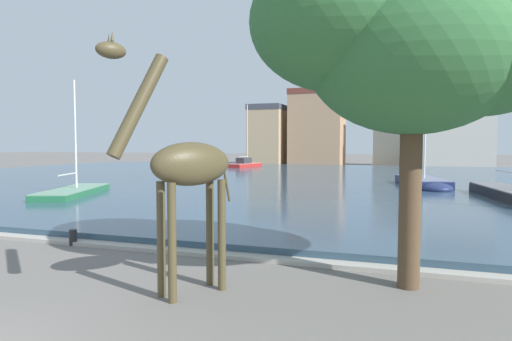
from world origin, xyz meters
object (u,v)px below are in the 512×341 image
at_px(giraffe_statue, 185,169).
at_px(shade_tree, 405,44).
at_px(sailboat_grey, 412,169).
at_px(mooring_bollard, 73,237).
at_px(sailboat_navy, 425,184).
at_px(sailboat_red, 247,165).
at_px(sailboat_green, 78,193).

relative_size(giraffe_statue, shade_tree, 0.71).
height_order(sailboat_grey, mooring_bollard, sailboat_grey).
height_order(sailboat_navy, sailboat_grey, sailboat_navy).
distance_m(giraffe_statue, sailboat_red, 47.43).
bearing_deg(sailboat_grey, sailboat_green, -120.47).
relative_size(sailboat_green, mooring_bollard, 15.81).
height_order(sailboat_navy, mooring_bollard, sailboat_navy).
height_order(giraffe_statue, mooring_bollard, giraffe_statue).
relative_size(giraffe_statue, sailboat_red, 0.62).
xyz_separation_m(giraffe_statue, sailboat_red, (-14.59, 45.08, -2.12)).
bearing_deg(sailboat_green, sailboat_grey, 59.53).
bearing_deg(mooring_bollard, sailboat_grey, 75.30).
height_order(sailboat_navy, sailboat_red, sailboat_red).
distance_m(shade_tree, mooring_bollard, 11.07).
distance_m(sailboat_green, shade_tree, 21.48).
xyz_separation_m(sailboat_green, shade_tree, (17.91, -10.78, 4.94)).
bearing_deg(giraffe_statue, sailboat_grey, 82.94).
xyz_separation_m(sailboat_green, mooring_bollard, (8.12, -9.69, -0.12)).
height_order(shade_tree, mooring_bollard, shade_tree).
bearing_deg(sailboat_grey, shade_tree, -91.76).
bearing_deg(giraffe_statue, mooring_bollard, 151.86).
bearing_deg(sailboat_grey, mooring_bollard, -104.70).
xyz_separation_m(sailboat_grey, sailboat_green, (-19.24, -32.70, 0.02)).
height_order(sailboat_red, mooring_bollard, sailboat_red).
height_order(sailboat_grey, sailboat_red, sailboat_red).
bearing_deg(sailboat_grey, giraffe_statue, -97.06).
bearing_deg(sailboat_red, shade_tree, -66.41).
bearing_deg(giraffe_statue, sailboat_navy, 76.00).
bearing_deg(sailboat_grey, sailboat_red, -179.28).
bearing_deg(shade_tree, mooring_bollard, 173.64).
xyz_separation_m(sailboat_grey, mooring_bollard, (-11.12, -42.39, -0.10)).
distance_m(sailboat_green, mooring_bollard, 12.64).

